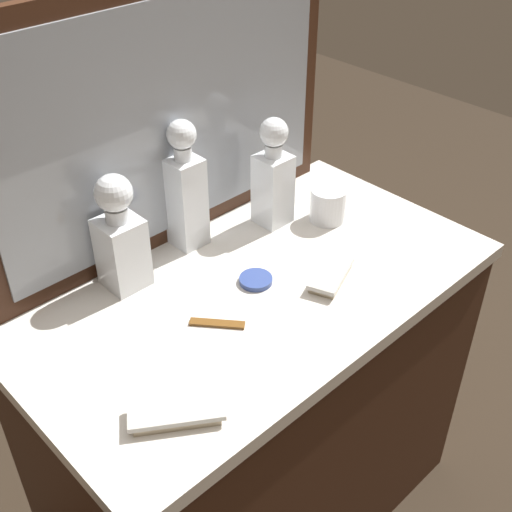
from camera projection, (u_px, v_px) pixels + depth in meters
ground_plane at (256, 506)px, 1.90m from camera, size 6.00×6.00×0.00m
dresser at (256, 412)px, 1.66m from camera, size 1.06×0.58×0.82m
dresser_mirror at (168, 120)px, 1.41m from camera, size 0.92×0.03×0.59m
crystal_decanter_front at (273, 182)px, 1.56m from camera, size 0.08×0.08×0.27m
crystal_decanter_center at (121, 243)px, 1.37m from camera, size 0.09×0.09×0.26m
crystal_decanter_left at (187, 195)px, 1.48m from camera, size 0.07×0.07×0.31m
crystal_tumbler_front at (328, 206)px, 1.61m from camera, size 0.09×0.09×0.09m
silver_brush_front at (176, 413)px, 1.12m from camera, size 0.17×0.14×0.02m
silver_brush_center at (331, 275)px, 1.43m from camera, size 0.15×0.11×0.02m
porcelain_dish at (256, 280)px, 1.43m from camera, size 0.07×0.07×0.01m
tortoiseshell_comb at (217, 323)px, 1.32m from camera, size 0.09×0.10×0.01m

